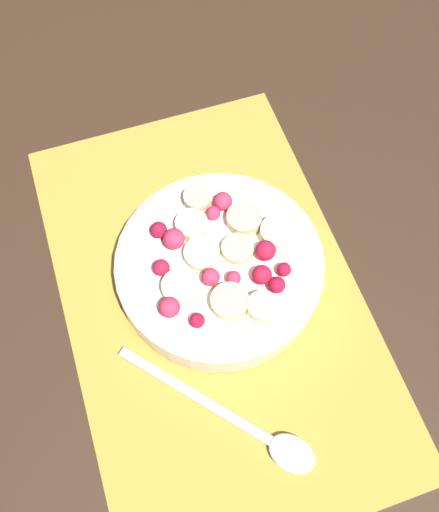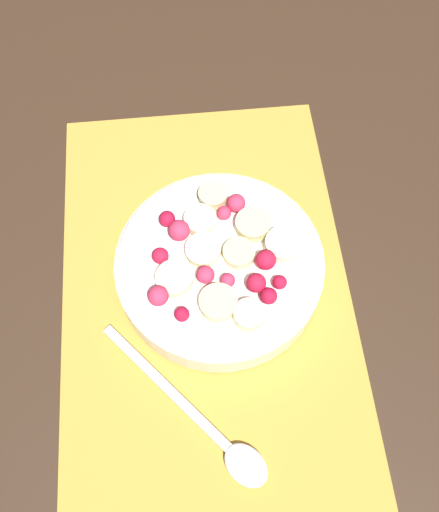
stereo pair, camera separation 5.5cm
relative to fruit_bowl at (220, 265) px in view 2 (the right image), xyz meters
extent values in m
plane|color=#382619|center=(-0.02, 0.02, -0.03)|extent=(3.00, 3.00, 0.00)
cube|color=gold|center=(-0.02, 0.02, -0.02)|extent=(0.47, 0.29, 0.01)
cylinder|color=silver|center=(0.00, 0.00, -0.01)|extent=(0.21, 0.21, 0.03)
torus|color=silver|center=(0.00, 0.00, 0.01)|extent=(0.21, 0.21, 0.01)
cylinder|color=white|center=(0.00, 0.00, 0.01)|extent=(0.19, 0.19, 0.00)
cylinder|color=beige|center=(0.01, 0.01, 0.02)|extent=(0.05, 0.05, 0.01)
cylinder|color=beige|center=(-0.05, 0.01, 0.02)|extent=(0.05, 0.05, 0.01)
cylinder|color=beige|center=(-0.02, 0.05, 0.02)|extent=(0.05, 0.05, 0.01)
cylinder|color=beige|center=(0.03, -0.04, 0.02)|extent=(0.05, 0.05, 0.01)
cylinder|color=beige|center=(0.00, -0.02, 0.02)|extent=(0.04, 0.04, 0.01)
cylinder|color=#F4EAB7|center=(0.01, -0.06, 0.02)|extent=(0.04, 0.04, 0.01)
cylinder|color=beige|center=(0.07, 0.00, 0.02)|extent=(0.03, 0.03, 0.01)
cylinder|color=#F4EAB7|center=(0.04, 0.01, 0.02)|extent=(0.04, 0.04, 0.01)
cylinder|color=beige|center=(-0.06, -0.02, 0.02)|extent=(0.04, 0.04, 0.01)
sphere|color=#B21433|center=(0.05, 0.05, 0.02)|extent=(0.02, 0.02, 0.02)
sphere|color=#DB3356|center=(-0.04, 0.06, 0.02)|extent=(0.02, 0.02, 0.02)
sphere|color=red|center=(0.01, 0.06, 0.02)|extent=(0.02, 0.02, 0.02)
sphere|color=#DB3356|center=(-0.02, 0.01, 0.02)|extent=(0.02, 0.02, 0.02)
sphere|color=red|center=(-0.01, -0.04, 0.02)|extent=(0.02, 0.02, 0.02)
sphere|color=#DB3356|center=(0.05, -0.01, 0.02)|extent=(0.01, 0.01, 0.01)
sphere|color=#B21433|center=(-0.05, -0.04, 0.02)|extent=(0.02, 0.02, 0.02)
sphere|color=#B21433|center=(-0.03, -0.05, 0.02)|extent=(0.01, 0.01, 0.01)
sphere|color=#DB3356|center=(0.06, -0.02, 0.02)|extent=(0.02, 0.02, 0.02)
sphere|color=#DB3356|center=(-0.03, 0.00, 0.02)|extent=(0.01, 0.01, 0.01)
sphere|color=#B21433|center=(-0.06, 0.04, 0.02)|extent=(0.01, 0.01, 0.01)
sphere|color=red|center=(-0.03, -0.03, 0.02)|extent=(0.02, 0.02, 0.02)
sphere|color=#DB3356|center=(0.03, 0.04, 0.02)|extent=(0.02, 0.02, 0.02)
cube|color=silver|center=(-0.11, 0.06, -0.02)|extent=(0.13, 0.12, 0.00)
ellipsoid|color=silver|center=(-0.19, 0.00, -0.02)|extent=(0.05, 0.05, 0.01)
camera|label=1|loc=(-0.23, 0.08, 0.51)|focal=40.00mm
camera|label=2|loc=(-0.25, 0.03, 0.51)|focal=40.00mm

